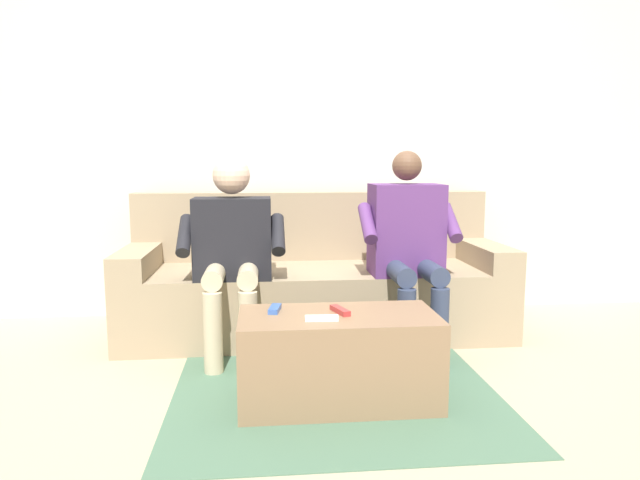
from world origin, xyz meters
The scene contains 10 objects.
ground_plane centered at (0.00, 0.60, 0.00)m, with size 8.00×8.00×0.00m, color tan.
back_wall centered at (0.00, -0.66, 1.32)m, with size 5.32×0.06×2.65m, color beige.
couch centered at (0.00, -0.16, 0.31)m, with size 2.38×0.85×0.88m.
coffee_table centered at (0.00, 0.98, 0.21)m, with size 0.89×0.45×0.41m.
person_left_seated centered at (-0.50, 0.24, 0.65)m, with size 0.56×0.60×1.15m.
person_right_seated centered at (0.50, 0.26, 0.63)m, with size 0.59×0.55×1.12m.
remote_red centered at (-0.01, 0.95, 0.42)m, with size 0.15×0.04×0.02m, color #B73333.
remote_blue centered at (0.28, 0.90, 0.42)m, with size 0.13×0.04×0.02m, color #3860B7.
remote_white centered at (0.08, 1.07, 0.42)m, with size 0.14×0.04×0.02m, color white.
floor_rug centered at (0.00, 0.85, 0.00)m, with size 1.52×1.46×0.01m, color #4C7056.
Camera 1 is at (0.33, 3.43, 1.09)m, focal length 31.91 mm.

